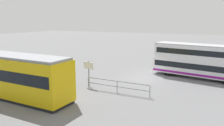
{
  "coord_description": "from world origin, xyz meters",
  "views": [
    {
      "loc": [
        -7.69,
        24.28,
        6.52
      ],
      "look_at": [
        2.27,
        3.59,
        2.14
      ],
      "focal_mm": 37.22,
      "sensor_mm": 36.0,
      "label": 1
    }
  ],
  "objects_px": {
    "double_decker_bus": "(201,61)",
    "tram_yellow": "(5,74)",
    "pedestrian_near_railing": "(72,76)",
    "info_sign": "(89,69)"
  },
  "relations": [
    {
      "from": "double_decker_bus",
      "to": "tram_yellow",
      "type": "height_order",
      "value": "double_decker_bus"
    },
    {
      "from": "double_decker_bus",
      "to": "tram_yellow",
      "type": "distance_m",
      "value": 19.87
    },
    {
      "from": "pedestrian_near_railing",
      "to": "double_decker_bus",
      "type": "bearing_deg",
      "value": -143.38
    },
    {
      "from": "pedestrian_near_railing",
      "to": "info_sign",
      "type": "height_order",
      "value": "info_sign"
    },
    {
      "from": "tram_yellow",
      "to": "pedestrian_near_railing",
      "type": "distance_m",
      "value": 6.08
    },
    {
      "from": "tram_yellow",
      "to": "double_decker_bus",
      "type": "bearing_deg",
      "value": -137.15
    },
    {
      "from": "double_decker_bus",
      "to": "info_sign",
      "type": "bearing_deg",
      "value": 39.62
    },
    {
      "from": "tram_yellow",
      "to": "pedestrian_near_railing",
      "type": "xyz_separation_m",
      "value": [
        -3.22,
        -5.08,
        -0.95
      ]
    },
    {
      "from": "tram_yellow",
      "to": "info_sign",
      "type": "xyz_separation_m",
      "value": [
        -4.92,
        -5.53,
        -0.14
      ]
    },
    {
      "from": "double_decker_bus",
      "to": "tram_yellow",
      "type": "xyz_separation_m",
      "value": [
        14.57,
        13.52,
        -0.04
      ]
    }
  ]
}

